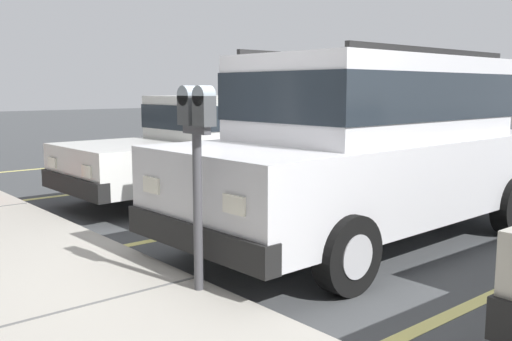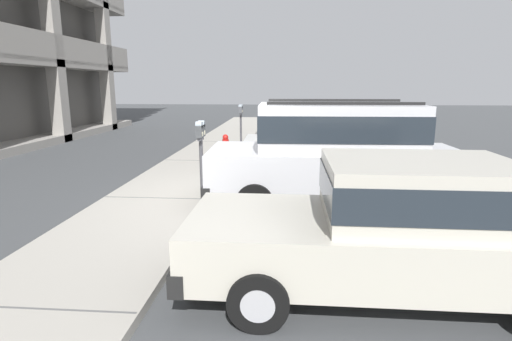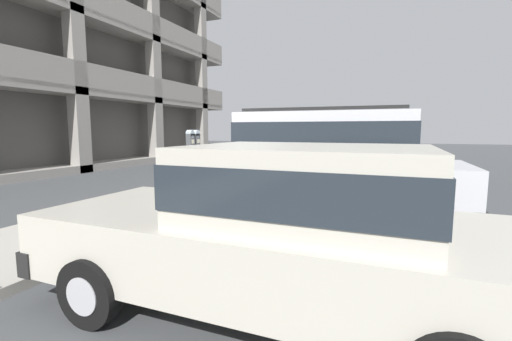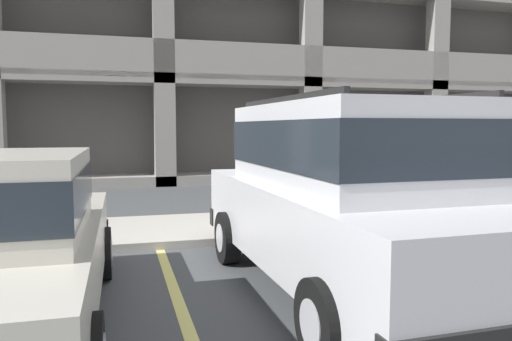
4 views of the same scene
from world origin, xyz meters
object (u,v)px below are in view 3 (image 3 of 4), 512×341
at_px(parking_meter_near, 193,150).
at_px(dark_hatchback, 357,162).
at_px(fire_hydrant, 266,166).
at_px(silver_suv, 323,162).
at_px(red_sedan, 286,226).
at_px(parking_meter_far, 288,141).

bearing_deg(parking_meter_near, dark_hatchback, -37.65).
relative_size(dark_hatchback, fire_hydrant, 6.44).
bearing_deg(dark_hatchback, fire_hydrant, 65.67).
bearing_deg(silver_suv, dark_hatchback, -6.18).
xyz_separation_m(dark_hatchback, parking_meter_near, (-3.59, 2.77, 0.45)).
xyz_separation_m(silver_suv, parking_meter_near, (-0.35, 2.50, 0.18)).
distance_m(silver_suv, red_sedan, 3.31).
xyz_separation_m(parking_meter_near, parking_meter_far, (6.46, -0.00, -0.01)).
height_order(parking_meter_near, parking_meter_far, parking_meter_near).
bearing_deg(red_sedan, dark_hatchback, 0.67).
bearing_deg(dark_hatchback, silver_suv, 174.22).
distance_m(dark_hatchback, fire_hydrant, 3.36).
distance_m(silver_suv, dark_hatchback, 3.27).
height_order(silver_suv, parking_meter_near, silver_suv).
bearing_deg(silver_suv, parking_meter_near, 96.58).
xyz_separation_m(silver_suv, dark_hatchback, (3.24, -0.27, -0.27)).
bearing_deg(parking_meter_near, red_sedan, -136.25).
relative_size(parking_meter_near, fire_hydrant, 2.22).
relative_size(silver_suv, parking_meter_far, 3.14).
bearing_deg(dark_hatchback, red_sedan, 179.37).
xyz_separation_m(silver_suv, parking_meter_far, (6.11, 2.50, 0.17)).
bearing_deg(silver_suv, parking_meter_far, 20.83).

